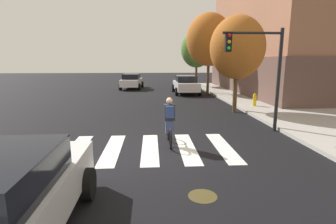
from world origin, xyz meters
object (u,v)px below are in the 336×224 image
(cyclist, at_px, (169,122))
(street_tree_far, at_px, (197,49))
(manhole_cover, at_px, (203,196))
(street_tree_mid, at_px, (209,40))
(sedan_far, at_px, (132,81))
(traffic_light_near, at_px, (260,62))
(sedan_mid, at_px, (186,84))
(fire_hydrant, at_px, (255,100))
(street_tree_near, at_px, (237,48))

(cyclist, distance_m, street_tree_far, 21.62)
(manhole_cover, relative_size, cyclist, 0.37)
(manhole_cover, relative_size, street_tree_far, 0.10)
(street_tree_mid, bearing_deg, sedan_far, 144.29)
(cyclist, relative_size, street_tree_far, 0.27)
(cyclist, xyz_separation_m, traffic_light_near, (3.77, 1.65, 2.02))
(sedan_mid, relative_size, traffic_light_near, 1.14)
(traffic_light_near, distance_m, fire_hydrant, 6.22)
(sedan_far, relative_size, cyclist, 2.77)
(fire_hydrant, bearing_deg, sedan_far, 124.50)
(traffic_light_near, bearing_deg, sedan_far, 110.02)
(manhole_cover, xyz_separation_m, sedan_mid, (2.03, 18.47, 0.84))
(sedan_far, height_order, street_tree_mid, street_tree_mid)
(street_tree_mid, bearing_deg, fire_hydrant, -79.12)
(cyclist, xyz_separation_m, fire_hydrant, (5.85, 7.03, -0.31))
(sedan_mid, height_order, fire_hydrant, sedan_mid)
(street_tree_near, height_order, street_tree_far, street_tree_far)
(cyclist, height_order, street_tree_mid, street_tree_mid)
(sedan_far, relative_size, street_tree_near, 0.88)
(cyclist, bearing_deg, manhole_cover, -82.27)
(street_tree_far, bearing_deg, fire_hydrant, -84.40)
(traffic_light_near, bearing_deg, manhole_cover, -122.09)
(cyclist, height_order, street_tree_near, street_tree_near)
(fire_hydrant, relative_size, street_tree_near, 0.14)
(cyclist, relative_size, traffic_light_near, 0.41)
(manhole_cover, height_order, cyclist, cyclist)
(traffic_light_near, bearing_deg, cyclist, -156.35)
(manhole_cover, xyz_separation_m, cyclist, (-0.49, 3.59, 0.84))
(sedan_mid, distance_m, cyclist, 15.10)
(street_tree_near, bearing_deg, sedan_mid, 100.43)
(traffic_light_near, relative_size, fire_hydrant, 5.38)
(manhole_cover, relative_size, street_tree_mid, 0.09)
(manhole_cover, distance_m, street_tree_far, 25.14)
(sedan_mid, bearing_deg, fire_hydrant, -67.02)
(manhole_cover, relative_size, street_tree_near, 0.12)
(sedan_mid, height_order, street_tree_near, street_tree_near)
(sedan_mid, relative_size, fire_hydrant, 6.12)
(manhole_cover, bearing_deg, sedan_mid, 83.74)
(manhole_cover, height_order, street_tree_mid, street_tree_mid)
(fire_hydrant, height_order, street_tree_far, street_tree_far)
(manhole_cover, height_order, sedan_mid, sedan_mid)
(traffic_light_near, distance_m, street_tree_mid, 12.87)
(manhole_cover, height_order, street_tree_near, street_tree_near)
(sedan_mid, relative_size, street_tree_near, 0.88)
(traffic_light_near, height_order, street_tree_mid, street_tree_mid)
(fire_hydrant, bearing_deg, sedan_mid, 112.98)
(cyclist, height_order, fire_hydrant, cyclist)
(manhole_cover, distance_m, street_tree_near, 10.75)
(sedan_mid, bearing_deg, manhole_cover, -96.26)
(cyclist, height_order, street_tree_far, street_tree_far)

